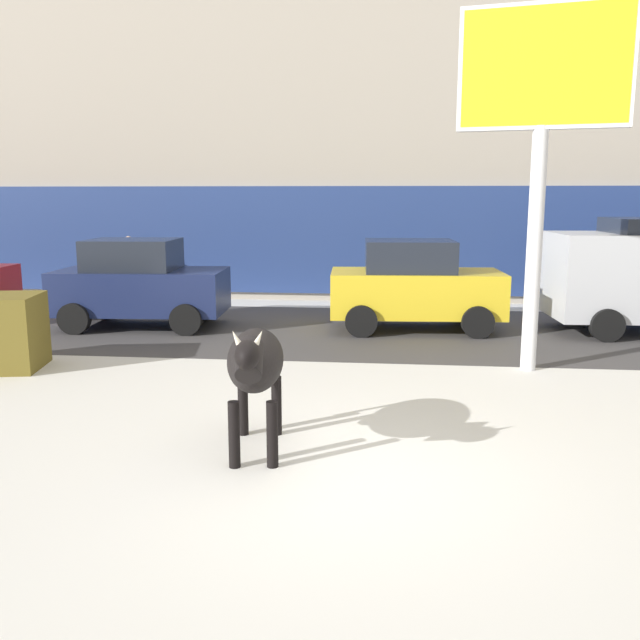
# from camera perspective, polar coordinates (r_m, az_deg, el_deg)

# --- Properties ---
(ground_plane) EXTENTS (120.00, 120.00, 0.00)m
(ground_plane) POSITION_cam_1_polar(r_m,az_deg,el_deg) (6.96, 1.59, -13.01)
(ground_plane) COLOR silver
(road_strip) EXTENTS (60.00, 5.60, 0.01)m
(road_strip) POSITION_cam_1_polar(r_m,az_deg,el_deg) (14.20, 4.06, -0.88)
(road_strip) COLOR #423F3F
(road_strip) RESTS_ON ground
(building_facade) EXTENTS (44.00, 6.10, 13.00)m
(building_facade) POSITION_cam_1_polar(r_m,az_deg,el_deg) (21.30, 5.07, 20.36)
(building_facade) COLOR #A39989
(building_facade) RESTS_ON ground
(cow_black) EXTENTS (0.77, 1.93, 1.54)m
(cow_black) POSITION_cam_1_polar(r_m,az_deg,el_deg) (7.34, -5.42, -3.64)
(cow_black) COLOR black
(cow_black) RESTS_ON ground
(billboard) EXTENTS (2.51, 0.68, 5.56)m
(billboard) POSITION_cam_1_polar(r_m,az_deg,el_deg) (11.30, 18.11, 17.75)
(billboard) COLOR silver
(billboard) RESTS_ON ground
(car_navy_hatchback) EXTENTS (3.60, 2.09, 1.86)m
(car_navy_hatchback) POSITION_cam_1_polar(r_m,az_deg,el_deg) (14.95, -14.79, 2.95)
(car_navy_hatchback) COLOR #19234C
(car_navy_hatchback) RESTS_ON ground
(car_yellow_hatchback) EXTENTS (3.60, 2.09, 1.86)m
(car_yellow_hatchback) POSITION_cam_1_polar(r_m,az_deg,el_deg) (14.31, 7.87, 2.87)
(car_yellow_hatchback) COLOR gold
(car_yellow_hatchback) RESTS_ON ground
(pedestrian_near_billboard) EXTENTS (0.36, 0.24, 1.73)m
(pedestrian_near_billboard) POSITION_cam_1_polar(r_m,az_deg,el_deg) (18.50, -15.56, 4.12)
(pedestrian_near_billboard) COLOR #282833
(pedestrian_near_billboard) RESTS_ON ground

